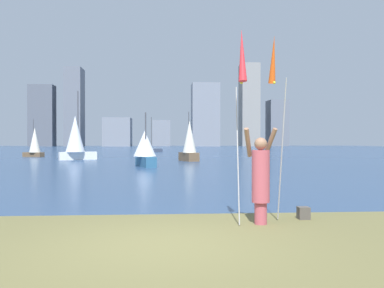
% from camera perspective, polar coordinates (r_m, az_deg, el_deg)
% --- Properties ---
extents(ground, '(120.00, 138.00, 0.12)m').
position_cam_1_polar(ground, '(57.52, -3.94, -1.21)').
color(ground, brown).
extents(person, '(0.71, 0.52, 1.93)m').
position_cam_1_polar(person, '(8.24, 9.61, -4.54)').
color(person, '#B24C59').
rests_on(person, ground).
extents(kite_flag_left, '(0.16, 0.80, 3.79)m').
position_cam_1_polar(kite_flag_left, '(7.90, 7.02, 11.46)').
color(kite_flag_left, '#B2B2B7').
rests_on(kite_flag_left, ground).
extents(kite_flag_right, '(0.16, 1.16, 3.93)m').
position_cam_1_polar(kite_flag_right, '(9.14, 11.39, 10.83)').
color(kite_flag_right, '#B2B2B7').
rests_on(kite_flag_right, ground).
extents(bag, '(0.24, 0.22, 0.26)m').
position_cam_1_polar(bag, '(9.05, 15.39, -9.32)').
color(bag, '#4C4742').
rests_on(bag, ground).
extents(sailboat_0, '(1.61, 2.38, 4.00)m').
position_cam_1_polar(sailboat_0, '(32.78, -0.39, 0.17)').
color(sailboat_0, brown).
rests_on(sailboat_0, ground).
extents(sailboat_3, '(2.29, 1.54, 3.82)m').
position_cam_1_polar(sailboat_3, '(44.27, -21.25, 0.18)').
color(sailboat_3, brown).
rests_on(sailboat_3, ground).
extents(sailboat_4, '(1.81, 2.97, 3.46)m').
position_cam_1_polar(sailboat_4, '(26.16, -6.62, -0.59)').
color(sailboat_4, '#2D6084').
rests_on(sailboat_4, ground).
extents(sailboat_6, '(3.11, 2.08, 5.91)m').
position_cam_1_polar(sailboat_6, '(36.16, -16.04, 1.01)').
color(sailboat_6, white).
rests_on(sailboat_6, ground).
extents(sailboat_7, '(3.23, 1.25, 4.99)m').
position_cam_1_polar(sailboat_7, '(58.55, -5.73, -0.82)').
color(sailboat_7, '#333D51').
rests_on(sailboat_7, ground).
extents(skyline_tower_0, '(6.68, 4.34, 17.01)m').
position_cam_1_polar(skyline_tower_0, '(120.34, -20.31, 3.74)').
color(skyline_tower_0, '#565B66').
rests_on(skyline_tower_0, ground).
extents(skyline_tower_1, '(4.63, 6.67, 22.05)m').
position_cam_1_polar(skyline_tower_1, '(119.98, -16.19, 4.97)').
color(skyline_tower_1, slate).
rests_on(skyline_tower_1, ground).
extents(skyline_tower_2, '(7.55, 7.35, 7.92)m').
position_cam_1_polar(skyline_tower_2, '(115.07, -10.40, 1.65)').
color(skyline_tower_2, gray).
rests_on(skyline_tower_2, ground).
extents(skyline_tower_3, '(5.06, 5.27, 7.40)m').
position_cam_1_polar(skyline_tower_3, '(117.58, -4.31, 1.50)').
color(skyline_tower_3, gray).
rests_on(skyline_tower_3, ground).
extents(skyline_tower_4, '(7.62, 6.86, 17.56)m').
position_cam_1_polar(skyline_tower_4, '(114.41, 1.87, 4.08)').
color(skyline_tower_4, gray).
rests_on(skyline_tower_4, ground).
extents(skyline_tower_5, '(5.17, 6.59, 23.78)m').
position_cam_1_polar(skyline_tower_5, '(119.85, 8.02, 5.40)').
color(skyline_tower_5, gray).
rests_on(skyline_tower_5, ground).
extents(skyline_tower_6, '(5.42, 6.40, 13.44)m').
position_cam_1_polar(skyline_tower_6, '(122.60, 11.86, 2.87)').
color(skyline_tower_6, slate).
rests_on(skyline_tower_6, ground).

